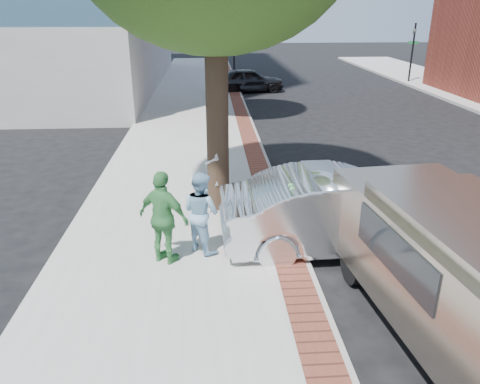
{
  "coord_description": "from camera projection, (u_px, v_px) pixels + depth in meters",
  "views": [
    {
      "loc": [
        -0.79,
        -8.74,
        4.75
      ],
      "look_at": [
        -0.19,
        0.18,
        1.2
      ],
      "focal_mm": 35.0,
      "sensor_mm": 36.0,
      "label": 1
    }
  ],
  "objects": [
    {
      "name": "ground",
      "position": [
        250.0,
        247.0,
        9.91
      ],
      "size": [
        120.0,
        120.0,
        0.0
      ],
      "primitive_type": "plane",
      "color": "black",
      "rests_on": "ground"
    },
    {
      "name": "person_green",
      "position": [
        164.0,
        218.0,
        8.75
      ],
      "size": [
        1.15,
        0.93,
        1.84
      ],
      "primitive_type": "imported",
      "rotation": [
        0.0,
        0.0,
        2.61
      ],
      "color": "#408D47",
      "rests_on": "sidewalk"
    },
    {
      "name": "brick_strip",
      "position": [
        250.0,
        140.0,
        17.32
      ],
      "size": [
        0.6,
        60.0,
        0.01
      ],
      "primitive_type": "cube",
      "color": "brown",
      "rests_on": "sidewalk"
    },
    {
      "name": "sedan_silver",
      "position": [
        344.0,
        211.0,
        9.62
      ],
      "size": [
        5.15,
        1.99,
        1.67
      ],
      "primitive_type": "imported",
      "rotation": [
        0.0,
        0.0,
        1.61
      ],
      "color": "silver",
      "rests_on": "ground"
    },
    {
      "name": "signal_near",
      "position": [
        234.0,
        49.0,
        29.54
      ],
      "size": [
        0.7,
        0.15,
        3.8
      ],
      "color": "black",
      "rests_on": "ground"
    },
    {
      "name": "curb",
      "position": [
        259.0,
        142.0,
        17.37
      ],
      "size": [
        0.1,
        60.0,
        0.15
      ],
      "primitive_type": "cube",
      "color": "gray",
      "rests_on": "ground"
    },
    {
      "name": "signal_far",
      "position": [
        413.0,
        48.0,
        30.26
      ],
      "size": [
        0.7,
        0.15,
        3.8
      ],
      "color": "black",
      "rests_on": "ground"
    },
    {
      "name": "van",
      "position": [
        460.0,
        267.0,
        6.96
      ],
      "size": [
        2.72,
        5.82,
        2.08
      ],
      "rotation": [
        0.0,
        0.0,
        0.1
      ],
      "color": "gray",
      "rests_on": "ground"
    },
    {
      "name": "office_base",
      "position": [
        9.0,
        55.0,
        28.76
      ],
      "size": [
        18.2,
        22.2,
        4.0
      ],
      "primitive_type": "cube",
      "color": "gray",
      "rests_on": "ground"
    },
    {
      "name": "person_officer",
      "position": [
        201.0,
        212.0,
        9.23
      ],
      "size": [
        1.01,
        1.02,
        1.66
      ],
      "primitive_type": "imported",
      "rotation": [
        0.0,
        0.0,
        2.34
      ],
      "color": "#86B3D0",
      "rests_on": "sidewalk"
    },
    {
      "name": "sidewalk",
      "position": [
        190.0,
        143.0,
        17.21
      ],
      "size": [
        5.0,
        60.0,
        0.15
      ],
      "primitive_type": "cube",
      "color": "#9E9991",
      "rests_on": "ground"
    },
    {
      "name": "parking_meter",
      "position": [
        291.0,
        205.0,
        8.97
      ],
      "size": [
        0.12,
        0.32,
        1.47
      ],
      "color": "gray",
      "rests_on": "sidewalk"
    },
    {
      "name": "bg_car",
      "position": [
        249.0,
        80.0,
        27.74
      ],
      "size": [
        4.31,
        2.18,
        1.41
      ],
      "primitive_type": "imported",
      "rotation": [
        0.0,
        0.0,
        1.7
      ],
      "color": "black",
      "rests_on": "ground"
    },
    {
      "name": "person_gray",
      "position": [
        215.0,
        167.0,
        11.25
      ],
      "size": [
        0.6,
        0.81,
        2.03
      ],
      "primitive_type": "imported",
      "rotation": [
        0.0,
        0.0,
        -1.42
      ],
      "color": "silver",
      "rests_on": "sidewalk"
    }
  ]
}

